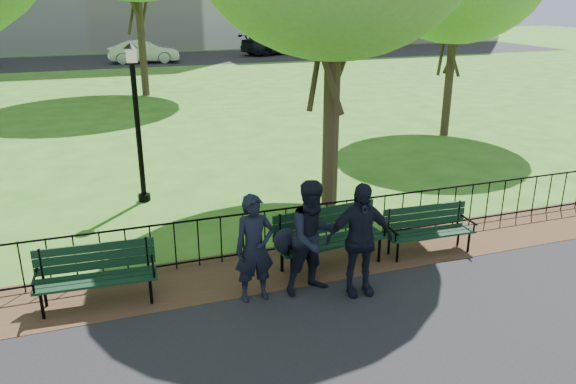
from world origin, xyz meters
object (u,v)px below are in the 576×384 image
object	(u,v)px
park_bench_left_a	(96,269)
sedan_silver	(144,51)
person_mid	(314,237)
person_right	(359,239)
sedan_dark	(274,44)
person_left	(255,248)
park_bench_main	(315,234)
park_bench_right_a	(428,225)
lamppost	(137,118)

from	to	relation	value
park_bench_left_a	sedan_silver	size ratio (longest dim) A/B	0.39
person_mid	park_bench_left_a	bearing A→B (deg)	158.02
person_mid	sedan_silver	size ratio (longest dim) A/B	0.40
person_mid	sedan_silver	xyz separation A→B (m)	(0.69, 32.34, -0.16)
person_right	sedan_dark	bearing A→B (deg)	80.40
person_right	person_left	bearing A→B (deg)	173.82
park_bench_main	person_mid	bearing A→B (deg)	-119.23
park_bench_main	person_right	bearing A→B (deg)	-74.73
person_mid	park_bench_main	bearing A→B (deg)	57.50
park_bench_right_a	lamppost	size ratio (longest dim) A/B	0.48
park_bench_left_a	person_mid	xyz separation A→B (m)	(3.25, -0.76, 0.36)
person_mid	park_bench_right_a	bearing A→B (deg)	5.85
park_bench_left_a	sedan_dark	xyz separation A→B (m)	(13.98, 34.04, 0.23)
park_bench_right_a	sedan_dark	distance (m)	35.12
park_bench_right_a	person_right	world-z (taller)	person_right
lamppost	park_bench_left_a	bearing A→B (deg)	-104.42
person_mid	person_right	world-z (taller)	person_mid
person_left	person_mid	size ratio (longest dim) A/B	0.92
park_bench_right_a	person_mid	distance (m)	2.62
park_bench_main	sedan_silver	bearing A→B (deg)	83.80
lamppost	person_left	world-z (taller)	lamppost
park_bench_main	person_right	size ratio (longest dim) A/B	1.16
park_bench_left_a	sedan_dark	bearing A→B (deg)	71.02
park_bench_right_a	sedan_dark	world-z (taller)	sedan_dark
person_left	sedan_silver	distance (m)	32.31
sedan_silver	park_bench_left_a	bearing A→B (deg)	-179.76
park_bench_main	park_bench_left_a	bearing A→B (deg)	172.90
person_mid	person_right	xyz separation A→B (m)	(0.65, -0.28, -0.01)
park_bench_main	lamppost	xyz separation A→B (m)	(-2.41, 4.47, 1.26)
person_left	sedan_silver	world-z (taller)	person_left
park_bench_right_a	person_left	bearing A→B (deg)	-167.67
park_bench_left_a	park_bench_right_a	bearing A→B (deg)	2.24
lamppost	sedan_dark	bearing A→B (deg)	66.57
sedan_silver	sedan_dark	size ratio (longest dim) A/B	0.84
park_bench_right_a	person_left	distance (m)	3.51
sedan_silver	sedan_dark	xyz separation A→B (m)	(10.04, 2.46, 0.04)
sedan_silver	sedan_dark	bearing A→B (deg)	-68.90
park_bench_main	person_mid	distance (m)	0.77
park_bench_left_a	sedan_silver	distance (m)	31.82
park_bench_right_a	park_bench_main	bearing A→B (deg)	-177.52
person_left	person_right	bearing A→B (deg)	-12.72
lamppost	person_right	xyz separation A→B (m)	(2.77, -5.42, -1.00)
park_bench_left_a	sedan_dark	size ratio (longest dim) A/B	0.33
person_left	sedan_dark	size ratio (longest dim) A/B	0.31
park_bench_right_a	lamppost	bearing A→B (deg)	138.67
park_bench_right_a	sedan_silver	distance (m)	31.74
park_bench_main	sedan_dark	distance (m)	35.70
park_bench_left_a	park_bench_right_a	world-z (taller)	park_bench_left_a
sedan_silver	person_left	bearing A→B (deg)	-175.53
park_bench_main	sedan_dark	size ratio (longest dim) A/B	0.39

